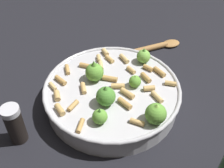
{
  "coord_description": "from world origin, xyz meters",
  "views": [
    {
      "loc": [
        -0.44,
        -0.05,
        0.46
      ],
      "look_at": [
        0.0,
        0.0,
        0.06
      ],
      "focal_mm": 44.37,
      "sensor_mm": 36.0,
      "label": 1
    }
  ],
  "objects": [
    {
      "name": "ground_plane",
      "position": [
        0.0,
        0.0,
        0.0
      ],
      "size": [
        2.4,
        2.4,
        0.0
      ],
      "primitive_type": "plane",
      "color": "black"
    },
    {
      "name": "cooking_pan",
      "position": [
        -0.0,
        -0.0,
        0.03
      ],
      "size": [
        0.3,
        0.3,
        0.1
      ],
      "color": "#B7B7BC",
      "rests_on": "ground"
    },
    {
      "name": "pepper_shaker",
      "position": [
        -0.12,
        0.18,
        0.05
      ],
      "size": [
        0.04,
        0.04,
        0.09
      ],
      "color": "black",
      "rests_on": "ground"
    },
    {
      "name": "wooden_spoon",
      "position": [
        0.21,
        -0.08,
        0.01
      ],
      "size": [
        0.14,
        0.22,
        0.02
      ],
      "color": "#9E703D",
      "rests_on": "ground"
    }
  ]
}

